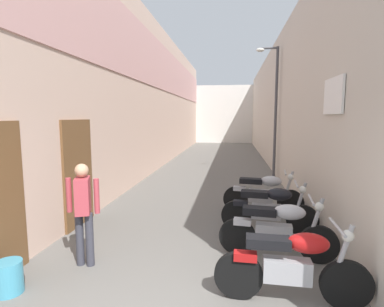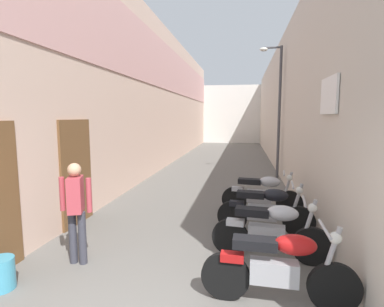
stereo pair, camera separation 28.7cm
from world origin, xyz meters
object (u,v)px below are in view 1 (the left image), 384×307
(pedestrian_by_doorway, at_px, (83,207))
(street_lamp, at_px, (273,103))
(motorcycle_fourth, at_px, (263,192))
(water_jug_near_door, at_px, (9,277))
(motorcycle_third, at_px, (269,208))
(motorcycle_second, at_px, (278,228))
(motorcycle_nearest, at_px, (292,264))

(pedestrian_by_doorway, height_order, street_lamp, street_lamp)
(motorcycle_fourth, relative_size, water_jug_near_door, 4.39)
(water_jug_near_door, relative_size, street_lamp, 0.09)
(motorcycle_fourth, xyz_separation_m, pedestrian_by_doorway, (-2.93, -2.88, 0.42))
(pedestrian_by_doorway, bearing_deg, motorcycle_third, 29.93)
(motorcycle_third, bearing_deg, motorcycle_second, -90.00)
(motorcycle_second, xyz_separation_m, water_jug_near_door, (-3.55, -1.43, -0.29))
(motorcycle_third, height_order, motorcycle_fourth, same)
(motorcycle_fourth, xyz_separation_m, street_lamp, (0.70, 4.14, 2.25))
(motorcycle_second, bearing_deg, motorcycle_third, 90.00)
(motorcycle_second, relative_size, motorcycle_third, 1.00)
(motorcycle_nearest, xyz_separation_m, motorcycle_fourth, (-0.00, 3.45, 0.00))
(water_jug_near_door, height_order, street_lamp, street_lamp)
(motorcycle_third, relative_size, motorcycle_fourth, 1.00)
(motorcycle_second, relative_size, motorcycle_fourth, 1.00)
(motorcycle_third, bearing_deg, pedestrian_by_doorway, -150.07)
(motorcycle_nearest, xyz_separation_m, pedestrian_by_doorway, (-2.93, 0.56, 0.42))
(motorcycle_nearest, distance_m, motorcycle_third, 2.25)
(motorcycle_second, relative_size, street_lamp, 0.39)
(motorcycle_nearest, distance_m, motorcycle_second, 1.18)
(motorcycle_nearest, relative_size, street_lamp, 0.39)
(motorcycle_nearest, distance_m, motorcycle_fourth, 3.45)
(motorcycle_second, distance_m, pedestrian_by_doorway, 3.02)
(pedestrian_by_doorway, height_order, water_jug_near_door, pedestrian_by_doorway)
(motorcycle_nearest, xyz_separation_m, motorcycle_third, (-0.00, 2.25, 0.00))
(motorcycle_second, xyz_separation_m, motorcycle_third, (0.00, 1.08, 0.00))
(motorcycle_nearest, relative_size, pedestrian_by_doorway, 1.18)
(motorcycle_third, bearing_deg, motorcycle_nearest, -90.00)
(water_jug_near_door, bearing_deg, pedestrian_by_doorway, 53.22)
(motorcycle_second, distance_m, motorcycle_third, 1.08)
(motorcycle_third, height_order, pedestrian_by_doorway, pedestrian_by_doorway)
(motorcycle_fourth, distance_m, street_lamp, 4.77)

